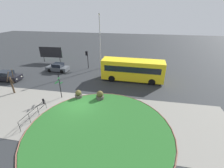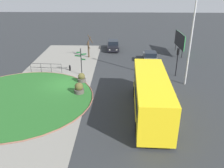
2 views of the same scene
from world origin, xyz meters
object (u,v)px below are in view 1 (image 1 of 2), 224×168
object	(u,v)px
bollard_foreground	(43,101)
street_tree_bare	(12,83)
billboard_left	(51,52)
lamppost_tall	(100,41)
planter_kerbside	(79,94)
signpost_directional	(60,84)
car_near_lane	(58,68)
traffic_light_near	(87,56)
planter_near_signpost	(100,96)
bus_yellow	(132,70)
car_far_lane	(7,76)

from	to	relation	value
bollard_foreground	street_tree_bare	world-z (taller)	street_tree_bare
billboard_left	street_tree_bare	xyz separation A→B (m)	(2.03, -13.14, -0.61)
lamppost_tall	planter_kerbside	bearing A→B (deg)	-90.56
signpost_directional	billboard_left	bearing A→B (deg)	123.73
car_near_lane	planter_kerbside	bearing A→B (deg)	133.68
traffic_light_near	planter_near_signpost	bearing A→B (deg)	129.26
car_near_lane	lamppost_tall	bearing A→B (deg)	-155.88
bus_yellow	lamppost_tall	bearing A→B (deg)	-34.06
bus_yellow	car_far_lane	size ratio (longest dim) A/B	2.29
bollard_foreground	billboard_left	size ratio (longest dim) A/B	0.14
bollard_foreground	planter_near_signpost	distance (m)	6.66
planter_kerbside	traffic_light_near	bearing A→B (deg)	102.54
planter_near_signpost	street_tree_bare	world-z (taller)	street_tree_bare
billboard_left	bollard_foreground	bearing A→B (deg)	-65.70
bus_yellow	lamppost_tall	size ratio (longest dim) A/B	0.99
traffic_light_near	lamppost_tall	size ratio (longest dim) A/B	0.34
car_far_lane	lamppost_tall	world-z (taller)	lamppost_tall
planter_near_signpost	planter_kerbside	size ratio (longest dim) A/B	1.07
signpost_directional	bollard_foreground	world-z (taller)	signpost_directional
traffic_light_near	billboard_left	bearing A→B (deg)	-1.52
car_near_lane	traffic_light_near	world-z (taller)	traffic_light_near
signpost_directional	car_near_lane	distance (m)	9.92
lamppost_tall	planter_near_signpost	world-z (taller)	lamppost_tall
signpost_directional	bollard_foreground	size ratio (longest dim) A/B	4.62
car_far_lane	street_tree_bare	distance (m)	5.28
signpost_directional	planter_near_signpost	bearing A→B (deg)	5.46
bollard_foreground	street_tree_bare	xyz separation A→B (m)	(-5.35, 1.71, 1.10)
lamppost_tall	planter_near_signpost	distance (m)	12.09
lamppost_tall	billboard_left	xyz separation A→B (m)	(-11.07, 1.83, -3.00)
car_far_lane	bollard_foreground	bearing A→B (deg)	-30.02
bus_yellow	traffic_light_near	world-z (taller)	same
bus_yellow	traffic_light_near	xyz separation A→B (m)	(-8.58, 3.99, 0.65)
signpost_directional	billboard_left	size ratio (longest dim) A/B	0.66
car_far_lane	street_tree_bare	xyz separation A→B (m)	(4.02, -3.35, 0.77)
bollard_foreground	street_tree_bare	distance (m)	5.72
bus_yellow	bollard_foreground	bearing A→B (deg)	43.07
car_near_lane	planter_near_signpost	distance (m)	12.72
signpost_directional	car_near_lane	xyz separation A→B (m)	(-4.97, 8.51, -1.20)
car_near_lane	billboard_left	bearing A→B (deg)	-48.03
bollard_foreground	traffic_light_near	bearing A→B (deg)	84.38
lamppost_tall	planter_near_signpost	size ratio (longest dim) A/B	8.22
billboard_left	planter_near_signpost	size ratio (longest dim) A/B	4.19
bus_yellow	billboard_left	size ratio (longest dim) A/B	1.94
planter_near_signpost	bus_yellow	bearing A→B (deg)	61.41
signpost_directional	bollard_foreground	distance (m)	2.65
traffic_light_near	street_tree_bare	xyz separation A→B (m)	(-6.59, -10.86, -0.94)
bus_yellow	street_tree_bare	world-z (taller)	street_tree_bare
lamppost_tall	bollard_foreground	bearing A→B (deg)	-105.86
bollard_foreground	car_far_lane	distance (m)	10.65
car_near_lane	car_far_lane	distance (m)	7.75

